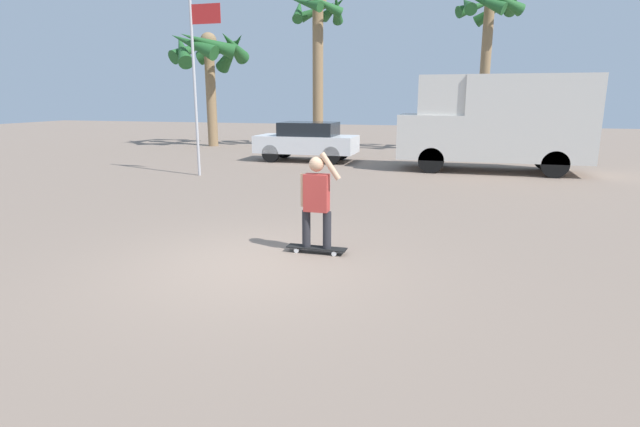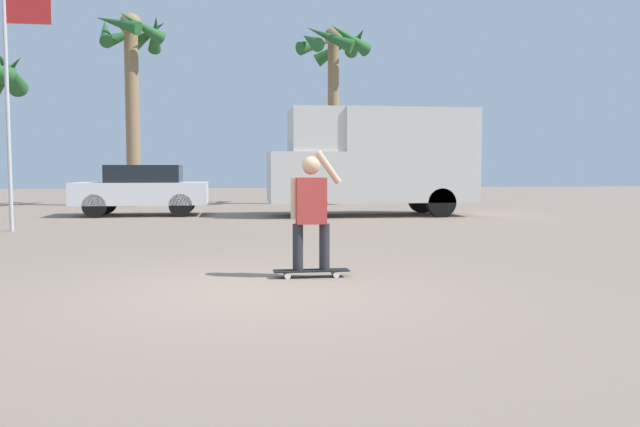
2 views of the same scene
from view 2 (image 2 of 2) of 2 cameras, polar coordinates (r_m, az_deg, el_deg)
ground_plane at (r=7.43m, az=-6.10°, el=-7.16°), size 80.00×80.00×0.00m
skateboard at (r=8.36m, az=-0.81°, el=-5.30°), size 1.01×0.23×0.10m
person_skateboarder at (r=8.26m, az=-0.82°, el=0.73°), size 0.68×0.24×1.60m
camper_van at (r=19.40m, az=5.09°, el=5.06°), size 6.29×2.20×3.27m
parked_car_white at (r=20.10m, az=-15.93°, el=2.18°), size 4.02×1.78×1.56m
palm_tree_near_van at (r=25.68m, az=1.23°, el=13.68°), size 3.02×3.18×7.17m
palm_tree_center_background at (r=25.69m, az=-16.77°, el=13.26°), size 2.82×3.00×7.40m
flagpole at (r=16.16m, az=-26.35°, el=10.19°), size 1.07×0.12×5.59m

